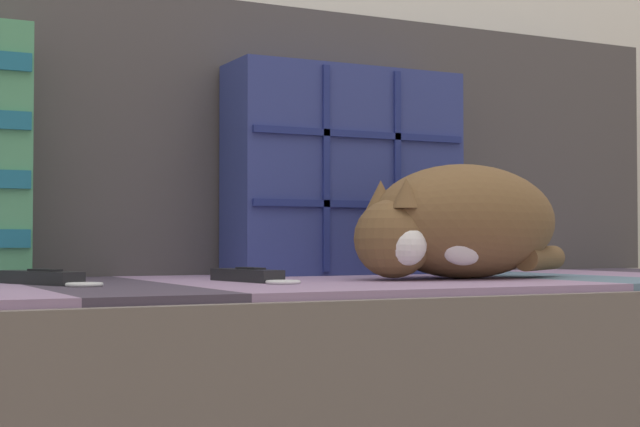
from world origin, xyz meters
name	(u,v)px	position (x,y,z in m)	size (l,w,h in m)	color
couch	(276,399)	(0.00, 0.16, 0.18)	(2.02, 0.78, 0.36)	brown
sofa_backrest	(205,139)	(0.00, 0.48, 0.60)	(1.98, 0.14, 0.49)	#474242
throw_pillow_quilted	(344,172)	(0.21, 0.33, 0.54)	(0.43, 0.14, 0.37)	navy
sleeping_cat	(457,224)	(0.27, 0.06, 0.44)	(0.40, 0.24, 0.18)	brown
game_remote_near	(249,276)	(-0.07, 0.10, 0.37)	(0.07, 0.20, 0.02)	black
game_remote_far	(43,278)	(-0.35, 0.15, 0.37)	(0.12, 0.21, 0.02)	black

